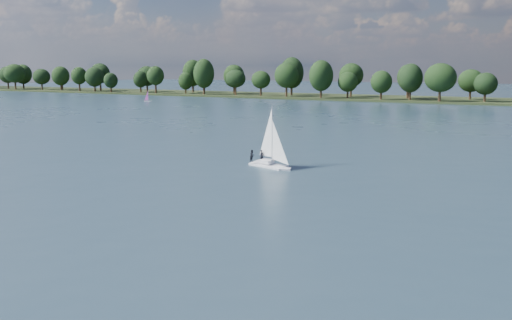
{
  "coord_description": "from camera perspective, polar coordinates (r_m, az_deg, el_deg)",
  "views": [
    {
      "loc": [
        22.37,
        -20.77,
        13.68
      ],
      "look_at": [
        -8.83,
        38.9,
        2.5
      ],
      "focal_mm": 40.0,
      "sensor_mm": 36.0,
      "label": 1
    }
  ],
  "objects": [
    {
      "name": "ground",
      "position": [
        123.58,
        17.02,
        2.66
      ],
      "size": [
        700.0,
        700.0,
        0.0
      ],
      "primitive_type": "plane",
      "color": "#233342",
      "rests_on": "ground"
    },
    {
      "name": "dinghy_pink",
      "position": [
        223.9,
        -10.72,
        6.04
      ],
      "size": [
        3.02,
        2.14,
        4.5
      ],
      "rotation": [
        0.0,
        0.0,
        0.41
      ],
      "color": "silver",
      "rests_on": "ground"
    },
    {
      "name": "treeline",
      "position": [
        229.98,
        21.19,
        7.44
      ],
      "size": [
        562.78,
        74.08,
        18.33
      ],
      "color": "black",
      "rests_on": "ground"
    },
    {
      "name": "far_shore",
      "position": [
        234.24,
        22.18,
        5.39
      ],
      "size": [
        660.0,
        40.0,
        1.5
      ],
      "primitive_type": "cube",
      "color": "black",
      "rests_on": "ground"
    },
    {
      "name": "pontoon",
      "position": [
        301.35,
        -17.21,
        6.41
      ],
      "size": [
        4.38,
        2.94,
        0.5
      ],
      "primitive_type": "cube",
      "rotation": [
        0.0,
        0.0,
        0.26
      ],
      "color": "#55585A",
      "rests_on": "ground"
    },
    {
      "name": "sailboat",
      "position": [
        77.33,
        1.25,
        1.06
      ],
      "size": [
        6.84,
        3.99,
        8.69
      ],
      "rotation": [
        0.0,
        0.0,
        -0.35
      ],
      "color": "white",
      "rests_on": "ground"
    }
  ]
}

